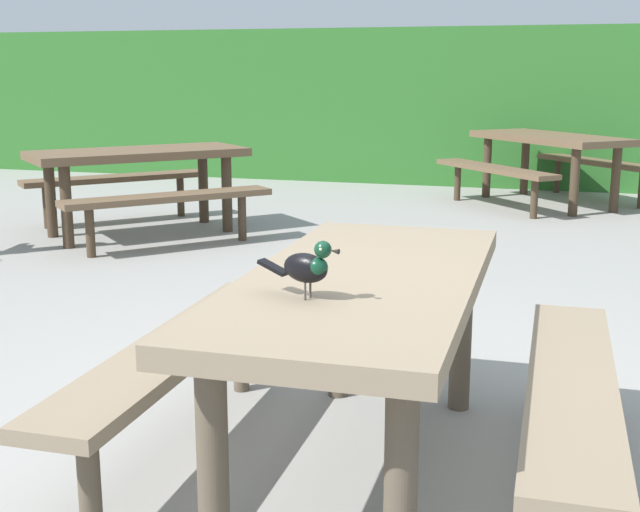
{
  "coord_description": "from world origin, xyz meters",
  "views": [
    {
      "loc": [
        0.68,
        -2.8,
        1.42
      ],
      "look_at": [
        -0.06,
        -0.31,
        0.84
      ],
      "focal_mm": 47.34,
      "sensor_mm": 36.0,
      "label": 1
    }
  ],
  "objects_px": {
    "picnic_table_foreground": "(362,325)",
    "picnic_table_mid_left": "(549,152)",
    "picnic_table_mid_right": "(139,171)",
    "bird_grackle": "(309,266)"
  },
  "relations": [
    {
      "from": "bird_grackle",
      "to": "picnic_table_mid_right",
      "type": "distance_m",
      "value": 5.06
    },
    {
      "from": "bird_grackle",
      "to": "picnic_table_mid_left",
      "type": "relative_size",
      "value": 0.12
    },
    {
      "from": "picnic_table_foreground",
      "to": "bird_grackle",
      "type": "height_order",
      "value": "bird_grackle"
    },
    {
      "from": "picnic_table_foreground",
      "to": "picnic_table_mid_left",
      "type": "relative_size",
      "value": 0.76
    },
    {
      "from": "picnic_table_mid_left",
      "to": "picnic_table_mid_right",
      "type": "relative_size",
      "value": 1.0
    },
    {
      "from": "bird_grackle",
      "to": "picnic_table_mid_right",
      "type": "bearing_deg",
      "value": 124.3
    },
    {
      "from": "picnic_table_foreground",
      "to": "picnic_table_mid_right",
      "type": "bearing_deg",
      "value": 127.57
    },
    {
      "from": "bird_grackle",
      "to": "picnic_table_mid_left",
      "type": "xyz_separation_m",
      "value": [
        0.49,
        6.91,
        -0.29
      ]
    },
    {
      "from": "picnic_table_foreground",
      "to": "picnic_table_mid_right",
      "type": "height_order",
      "value": "same"
    },
    {
      "from": "picnic_table_foreground",
      "to": "picnic_table_mid_right",
      "type": "xyz_separation_m",
      "value": [
        -2.92,
        3.8,
        0.0
      ]
    }
  ]
}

